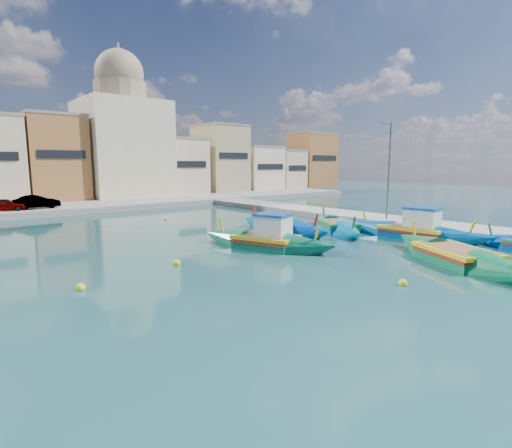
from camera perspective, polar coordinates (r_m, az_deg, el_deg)
name	(u,v)px	position (r m, az deg, el deg)	size (l,w,h in m)	color
ground	(276,285)	(16.25, 2.82, -8.76)	(160.00, 160.00, 0.00)	#123538
east_quay	(468,231)	(31.07, 28.00, -0.86)	(4.00, 70.00, 0.50)	gray
north_quay	(60,209)	(44.85, -26.17, 1.98)	(80.00, 8.00, 0.60)	gray
north_townhouses	(100,162)	(53.56, -21.45, 8.27)	(83.20, 7.87, 10.19)	beige
church_block	(122,135)	(55.42, -18.55, 11.95)	(10.00, 10.00, 19.10)	beige
quay_street_lamp	(388,170)	(32.94, 18.38, 7.35)	(1.18, 0.16, 8.00)	#595B60
luzzu_turquoise_cabin	(413,232)	(28.10, 21.56, -1.09)	(3.12, 10.05, 3.17)	#00559B
luzzu_blue_cabin	(266,242)	(23.00, 1.47, -2.55)	(4.99, 8.98, 3.11)	#0A704D
luzzu_cyan_mid	(337,227)	(29.31, 11.46, -0.47)	(6.50, 8.64, 2.63)	#007BA4
luzzu_green	(282,228)	(28.37, 3.78, -0.58)	(2.40, 8.85, 2.78)	#0046A8
luzzu_blue_south	(456,258)	(21.83, 26.64, -4.33)	(6.45, 9.67, 2.81)	#0B7744
mooring_buoys	(203,255)	(21.26, -7.54, -4.39)	(23.12, 23.27, 0.36)	#FFFC1A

